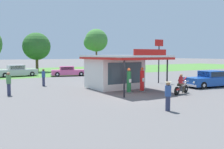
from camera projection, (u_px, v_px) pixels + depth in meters
The scene contains 17 objects.
ground_plane at pixel (132, 96), 18.21m from camera, with size 300.00×300.00×0.00m, color #5B5959.
grass_verge_strip at pixel (33, 72), 43.73m from camera, with size 120.00×24.00×0.01m, color #477A33.
service_station_kiosk at pixel (116, 69), 22.21m from camera, with size 5.07×7.25×3.46m.
gas_pump_nearside at pixel (129, 82), 19.41m from camera, with size 0.44×0.44×2.02m.
gas_pump_offside at pixel (142, 81), 20.10m from camera, with size 0.44×0.44×2.03m.
motorcycle_with_rider at pixel (181, 86), 18.94m from camera, with size 2.09×0.84×1.58m.
featured_classic_sedan at pixel (211, 80), 23.16m from camera, with size 5.46×2.37×1.54m.
parked_car_second_row_spare at pixel (17, 71), 34.33m from camera, with size 5.61×2.26×1.61m.
parked_car_back_row_far_left at pixel (133, 68), 44.62m from camera, with size 5.52×2.55×1.49m.
parked_car_back_row_centre_right at pixel (68, 72), 35.08m from camera, with size 5.37×3.08×1.39m.
parked_car_back_row_far_right at pixel (101, 68), 42.47m from camera, with size 5.68×2.27×1.61m.
bystander_strolling_foreground at pixel (44, 77), 23.82m from camera, with size 0.34×0.34×1.68m.
bystander_admiring_sedan at pixel (9, 83), 18.20m from camera, with size 0.34×0.34×1.77m.
bystander_standing_back_lot at pixel (168, 95), 13.24m from camera, with size 0.35×0.35×1.62m.
tree_oak_centre at pixel (37, 46), 43.17m from camera, with size 4.86×4.86×6.97m.
tree_oak_far_left at pixel (95, 41), 50.07m from camera, with size 4.73×4.65×8.34m.
roadside_pole_sign at pixel (159, 53), 26.08m from camera, with size 1.10×0.12×4.68m.
Camera 1 is at (-10.65, -14.61, 3.07)m, focal length 39.07 mm.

